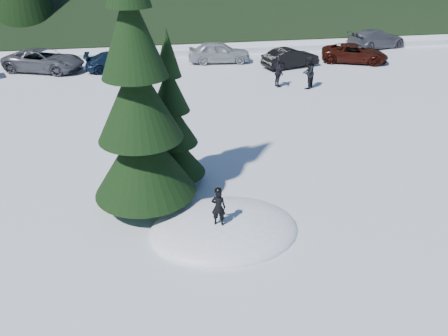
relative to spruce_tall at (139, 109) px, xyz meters
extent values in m
plane|color=white|center=(2.20, -1.80, -3.32)|extent=(200.00, 200.00, 0.00)
ellipsoid|color=white|center=(2.20, -1.80, -3.32)|extent=(4.48, 3.52, 0.96)
cylinder|color=black|center=(0.00, 0.00, -2.62)|extent=(0.38, 0.38, 1.40)
cone|color=black|center=(0.00, 0.00, -1.53)|extent=(3.20, 3.20, 2.46)
cone|color=black|center=(0.00, 0.00, 0.33)|extent=(2.54, 2.54, 2.46)
cone|color=black|center=(0.00, 0.00, 2.19)|extent=(1.88, 1.88, 2.46)
cylinder|color=black|center=(1.00, 1.40, -2.82)|extent=(0.26, 0.26, 1.00)
cone|color=black|center=(1.00, 1.40, -2.16)|extent=(2.20, 2.20, 1.52)
cone|color=black|center=(1.00, 1.40, -1.01)|extent=(1.75, 1.75, 1.52)
cone|color=black|center=(1.00, 1.40, 0.14)|extent=(1.29, 1.29, 1.52)
cone|color=black|center=(1.00, 1.40, 1.29)|extent=(0.84, 0.84, 1.52)
imported|color=black|center=(1.98, -2.12, -2.27)|extent=(0.48, 0.40, 1.13)
imported|color=black|center=(9.51, 11.14, -2.39)|extent=(1.12, 1.14, 1.86)
imported|color=black|center=(7.91, 11.71, -2.47)|extent=(0.60, 1.06, 1.70)
imported|color=#4E5056|center=(-6.12, 17.84, -2.60)|extent=(5.67, 4.14, 1.43)
imported|color=black|center=(-1.31, 16.99, -2.69)|extent=(4.34, 1.84, 1.25)
imported|color=#9FA3A8|center=(5.52, 18.01, -2.59)|extent=(4.42, 2.11, 1.46)
imported|color=black|center=(10.02, 15.83, -2.68)|extent=(4.13, 2.42, 1.29)
imported|color=black|center=(14.88, 16.33, -2.69)|extent=(5.00, 3.71, 1.26)
imported|color=#4F5157|center=(18.62, 20.33, -2.60)|extent=(5.26, 3.13, 1.43)
camera|label=1|loc=(0.25, -12.30, 4.39)|focal=35.00mm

